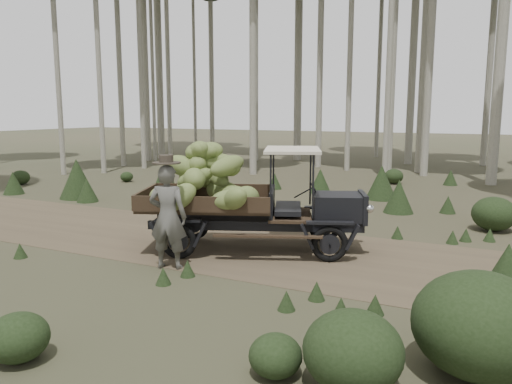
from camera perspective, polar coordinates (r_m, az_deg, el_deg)
ground at (r=11.16m, az=-4.63°, el=-5.81°), size 120.00×120.00×0.00m
dirt_track at (r=11.16m, az=-4.63°, el=-5.79°), size 70.00×4.00×0.01m
banana_truck at (r=10.30m, az=-3.17°, el=0.81°), size 4.86×3.26×2.38m
farmer at (r=9.29m, az=-10.04°, el=-2.66°), size 0.81×0.64×2.11m
undergrowth at (r=11.35m, az=-6.36°, el=-2.98°), size 21.00×23.96×1.32m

